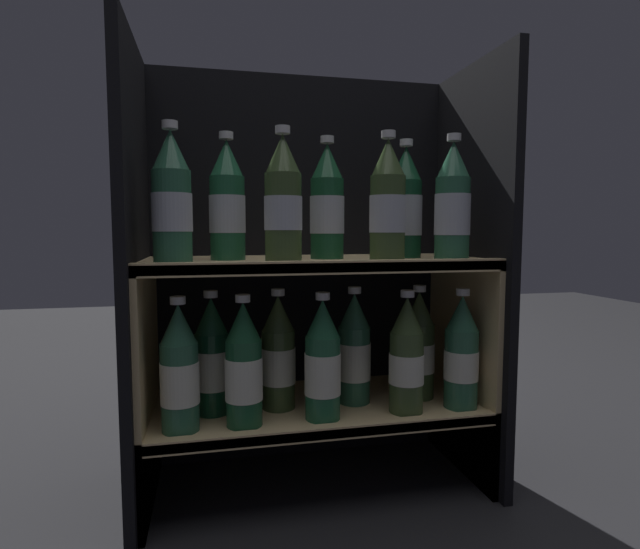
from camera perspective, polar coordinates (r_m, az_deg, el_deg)
ground_plane at (r=1.06m, az=1.44°, el=-26.58°), size 6.00×6.00×0.00m
fridge_back_wall at (r=1.22m, az=-2.18°, el=0.59°), size 0.74×0.02×0.92m
fridge_side_left at (r=1.05m, az=-20.27°, el=-0.47°), size 0.02×0.35×0.92m
fridge_side_right at (r=1.19m, az=16.74°, el=0.25°), size 0.02×0.35×0.92m
shelf_lower at (r=1.12m, az=-0.42°, el=-15.94°), size 0.70×0.31×0.19m
shelf_upper at (r=1.06m, az=-0.46°, el=-4.68°), size 0.70×0.31×0.50m
bottle_upper_front_0 at (r=0.94m, az=-16.58°, el=8.05°), size 0.07×0.07×0.25m
bottle_upper_front_1 at (r=0.95m, az=-4.24°, el=8.24°), size 0.07×0.07×0.25m
bottle_upper_front_2 at (r=1.00m, az=7.74°, el=8.01°), size 0.07×0.07×0.25m
bottle_upper_front_3 at (r=1.05m, az=14.91°, el=7.69°), size 0.07×0.07×0.25m
bottle_upper_back_0 at (r=1.02m, az=-10.55°, el=7.91°), size 0.07×0.07×0.25m
bottle_upper_back_1 at (r=1.05m, az=0.82°, el=7.90°), size 0.07×0.07×0.25m
bottle_upper_back_2 at (r=1.10m, az=9.73°, el=7.66°), size 0.07×0.07×0.25m
bottle_lower_front_0 at (r=0.97m, az=-15.75°, el=-10.69°), size 0.07×0.07×0.25m
bottle_lower_front_1 at (r=0.97m, az=-8.71°, el=-10.57°), size 0.07×0.07×0.25m
bottle_lower_front_2 at (r=1.00m, az=0.31°, el=-10.17°), size 0.07×0.07×0.25m
bottle_lower_front_3 at (r=1.05m, az=9.86°, el=-9.40°), size 0.07×0.07×0.25m
bottle_lower_front_4 at (r=1.10m, az=15.85°, el=-8.84°), size 0.07×0.07×0.25m
bottle_lower_back_0 at (r=1.05m, az=-12.25°, el=-9.48°), size 0.07×0.07×0.25m
bottle_lower_back_1 at (r=1.06m, az=-4.78°, el=-9.25°), size 0.07×0.07×0.25m
bottle_lower_back_2 at (r=1.09m, az=3.92°, el=-8.81°), size 0.07×0.07×0.25m
bottle_lower_back_3 at (r=1.14m, az=11.20°, el=-8.22°), size 0.07×0.07×0.25m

